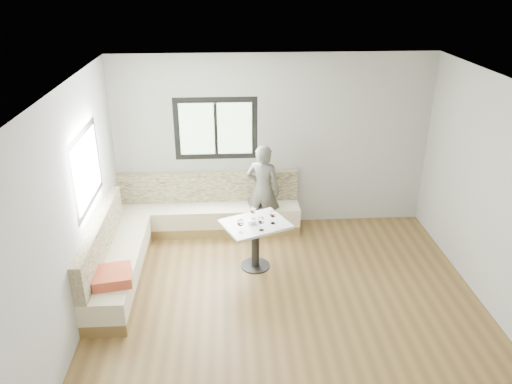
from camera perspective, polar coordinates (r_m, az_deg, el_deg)
room at (r=5.72m, az=3.41°, el=-2.07°), size 5.01×5.01×2.81m
banquette at (r=7.59m, az=-9.61°, el=-4.49°), size 2.90×2.80×0.95m
table at (r=7.02m, az=-0.08°, el=-4.83°), size 1.06×0.96×0.71m
person at (r=7.83m, az=0.82°, el=0.23°), size 0.64×0.54×1.50m
olive_ramekin at (r=6.91m, az=-0.44°, el=-3.44°), size 0.11×0.11×0.04m
wine_glass_a at (r=6.63m, az=-1.78°, el=-3.56°), size 0.09×0.09×0.20m
wine_glass_b at (r=6.69m, az=0.61°, el=-3.32°), size 0.09×0.09×0.20m
wine_glass_c at (r=6.86m, az=1.96°, el=-2.58°), size 0.09×0.09×0.20m
wine_glass_d at (r=6.96m, az=-0.35°, el=-2.13°), size 0.09×0.09×0.20m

